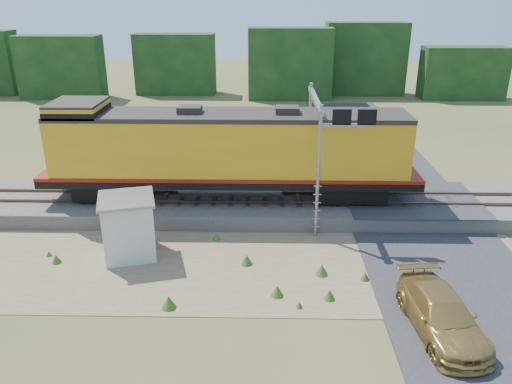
{
  "coord_description": "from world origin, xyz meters",
  "views": [
    {
      "loc": [
        -0.87,
        -18.78,
        11.26
      ],
      "look_at": [
        -1.32,
        3.0,
        2.4
      ],
      "focal_mm": 35.0,
      "sensor_mm": 36.0,
      "label": 1
    }
  ],
  "objects_px": {
    "locomotive": "(224,151)",
    "car": "(442,315)",
    "signal_gantry": "(322,127)",
    "shed": "(129,226)"
  },
  "relations": [
    {
      "from": "locomotive",
      "to": "signal_gantry",
      "type": "relative_size",
      "value": 3.01
    },
    {
      "from": "locomotive",
      "to": "shed",
      "type": "bearing_deg",
      "value": -129.07
    },
    {
      "from": "signal_gantry",
      "to": "car",
      "type": "height_order",
      "value": "signal_gantry"
    },
    {
      "from": "shed",
      "to": "signal_gantry",
      "type": "distance_m",
      "value": 10.44
    },
    {
      "from": "shed",
      "to": "signal_gantry",
      "type": "xyz_separation_m",
      "value": [
        8.9,
        4.2,
        3.5
      ]
    },
    {
      "from": "locomotive",
      "to": "car",
      "type": "xyz_separation_m",
      "value": [
        8.38,
        -10.12,
        -2.76
      ]
    },
    {
      "from": "car",
      "to": "locomotive",
      "type": "bearing_deg",
      "value": 123.56
    },
    {
      "from": "locomotive",
      "to": "car",
      "type": "distance_m",
      "value": 13.43
    },
    {
      "from": "signal_gantry",
      "to": "car",
      "type": "bearing_deg",
      "value": -70.16
    },
    {
      "from": "locomotive",
      "to": "signal_gantry",
      "type": "distance_m",
      "value": 5.22
    }
  ]
}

